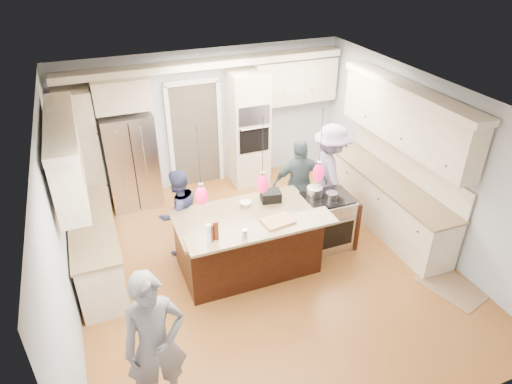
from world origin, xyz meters
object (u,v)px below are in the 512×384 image
(kitchen_island, at_px, (248,241))
(island_range, at_px, (327,221))
(person_bar_end, at_px, (155,345))
(refrigerator, at_px, (132,160))
(person_far_left, at_px, (179,213))

(kitchen_island, height_order, island_range, kitchen_island)
(island_range, distance_m, person_bar_end, 3.68)
(person_bar_end, bearing_deg, kitchen_island, 44.47)
(refrigerator, distance_m, person_far_left, 1.85)
(refrigerator, relative_size, island_range, 1.96)
(kitchen_island, bearing_deg, island_range, 3.07)
(kitchen_island, distance_m, person_bar_end, 2.54)
(person_far_left, bearing_deg, kitchen_island, 115.51)
(refrigerator, height_order, island_range, refrigerator)
(person_bar_end, bearing_deg, person_far_left, 69.33)
(person_bar_end, relative_size, person_far_left, 1.23)
(refrigerator, relative_size, kitchen_island, 0.86)
(person_bar_end, bearing_deg, refrigerator, 82.17)
(person_bar_end, distance_m, person_far_left, 2.75)
(kitchen_island, relative_size, person_bar_end, 1.16)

